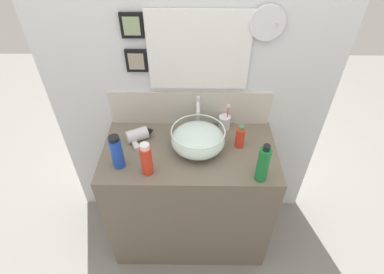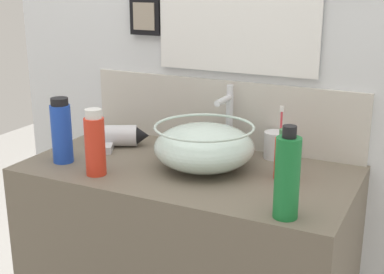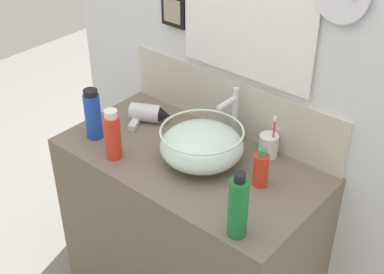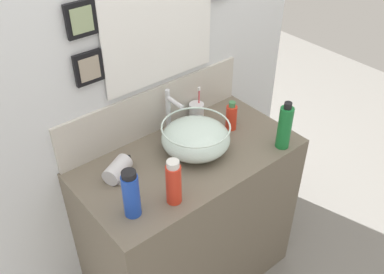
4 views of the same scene
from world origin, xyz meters
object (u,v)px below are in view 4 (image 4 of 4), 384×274
soap_dispenser (285,127)px  shampoo_bottle (174,183)px  hair_drier (120,168)px  lotion_bottle (131,194)px  faucet (170,109)px  spray_bottle (231,117)px  glass_bowl_sink (196,138)px  toothbrush_cup (197,111)px

soap_dispenser → shampoo_bottle: soap_dispenser is taller
hair_drier → lotion_bottle: 0.24m
soap_dispenser → hair_drier: bearing=155.8°
faucet → hair_drier: (-0.34, -0.11, -0.09)m
faucet → spray_bottle: (0.24, -0.16, -0.06)m
glass_bowl_sink → shampoo_bottle: bearing=-144.9°
hair_drier → lotion_bottle: bearing=-110.3°
spray_bottle → glass_bowl_sink: bearing=-174.0°
glass_bowl_sink → toothbrush_cup: size_ratio=1.75×
toothbrush_cup → soap_dispenser: bearing=-68.9°
toothbrush_cup → soap_dispenser: soap_dispenser is taller
soap_dispenser → shampoo_bottle: 0.59m
glass_bowl_sink → faucet: bearing=90.0°
shampoo_bottle → faucet: bearing=54.5°
hair_drier → faucet: bearing=17.5°
lotion_bottle → shampoo_bottle: lotion_bottle is taller
lotion_bottle → soap_dispenser: size_ratio=0.89×
lotion_bottle → soap_dispenser: soap_dispenser is taller
glass_bowl_sink → spray_bottle: spray_bottle is taller
faucet → glass_bowl_sink: bearing=-90.0°
toothbrush_cup → spray_bottle: (0.08, -0.16, 0.02)m
soap_dispenser → toothbrush_cup: bearing=111.1°
lotion_bottle → soap_dispenser: bearing=-6.3°
hair_drier → shampoo_bottle: (0.08, -0.26, 0.06)m
lotion_bottle → toothbrush_cup: bearing=29.3°
toothbrush_cup → shampoo_bottle: bearing=-138.8°
hair_drier → lotion_bottle: lotion_bottle is taller
glass_bowl_sink → shampoo_bottle: shampoo_bottle is taller
shampoo_bottle → lotion_bottle: bearing=164.1°
lotion_bottle → spray_bottle: lotion_bottle is taller
glass_bowl_sink → faucet: 0.19m
hair_drier → soap_dispenser: size_ratio=0.78×
spray_bottle → shampoo_bottle: bearing=-157.3°
soap_dispenser → spray_bottle: soap_dispenser is taller
faucet → toothbrush_cup: size_ratio=1.29×
shampoo_bottle → spray_bottle: bearing=22.7°
spray_bottle → hair_drier: bearing=175.0°
hair_drier → shampoo_bottle: size_ratio=0.91×
toothbrush_cup → spray_bottle: size_ratio=1.18×
spray_bottle → lotion_bottle: bearing=-166.0°
glass_bowl_sink → soap_dispenser: 0.39m
glass_bowl_sink → hair_drier: (-0.34, 0.08, -0.04)m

